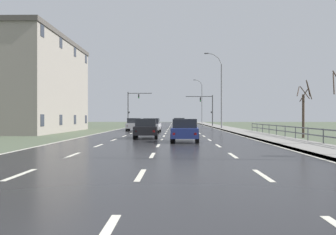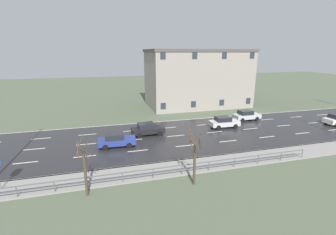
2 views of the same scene
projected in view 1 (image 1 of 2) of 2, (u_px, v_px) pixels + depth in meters
ground_plane at (168, 130)px, 51.08m from camera, size 160.00×160.00×0.12m
road_asphalt_strip at (169, 127)px, 63.07m from camera, size 14.00×120.00×0.03m
sidewalk_right at (218, 127)px, 62.90m from camera, size 3.00×120.00×0.12m
guardrail at (308, 132)px, 24.29m from camera, size 0.07×35.33×1.00m
street_lamp_midground at (220, 92)px, 51.94m from camera, size 2.55×0.24×10.89m
street_lamp_distant at (201, 102)px, 89.92m from camera, size 2.24×0.24×10.98m
traffic_signal_right at (207, 106)px, 67.48m from camera, size 5.06×0.36×5.78m
traffic_signal_left at (132, 104)px, 68.66m from camera, size 4.57×0.36×6.45m
car_distant at (134, 124)px, 44.85m from camera, size 1.90×4.13×1.57m
car_near_left at (152, 125)px, 39.64m from camera, size 1.94×4.16×1.57m
car_far_left at (146, 128)px, 28.74m from camera, size 1.98×4.17×1.57m
car_mid_centre at (185, 130)px, 24.58m from camera, size 1.96×4.16×1.57m
car_far_right at (179, 123)px, 56.25m from camera, size 1.97×4.17×1.57m
brick_building at (23, 85)px, 41.89m from camera, size 10.73×19.19×10.75m
bare_tree_mid at (304, 111)px, 29.74m from camera, size 1.30×1.36×4.69m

